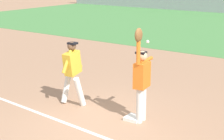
# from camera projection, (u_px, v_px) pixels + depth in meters

# --- Properties ---
(ground_plane) EXTENTS (75.90, 75.90, 0.00)m
(ground_plane) POSITION_uv_depth(u_px,v_px,m) (98.00, 125.00, 8.59)
(ground_plane) COLOR tan
(first_base) EXTENTS (0.39, 0.39, 0.08)m
(first_base) POSITION_uv_depth(u_px,v_px,m) (134.00, 118.00, 8.86)
(first_base) COLOR white
(first_base) RESTS_ON ground_plane
(fielder) EXTENTS (0.31, 0.90, 2.28)m
(fielder) POSITION_uv_depth(u_px,v_px,m) (141.00, 76.00, 8.48)
(fielder) COLOR silver
(fielder) RESTS_ON ground_plane
(runner) EXTENTS (0.76, 0.85, 1.72)m
(runner) POSITION_uv_depth(u_px,v_px,m) (72.00, 69.00, 9.62)
(runner) COLOR white
(runner) RESTS_ON ground_plane
(baseball) EXTENTS (0.07, 0.07, 0.07)m
(baseball) POSITION_uv_depth(u_px,v_px,m) (148.00, 42.00, 8.30)
(baseball) COLOR white
(parked_car_silver) EXTENTS (4.58, 2.48, 1.25)m
(parked_car_silver) POSITION_uv_depth(u_px,v_px,m) (200.00, 1.00, 35.44)
(parked_car_silver) COLOR #B7B7BC
(parked_car_silver) RESTS_ON ground_plane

